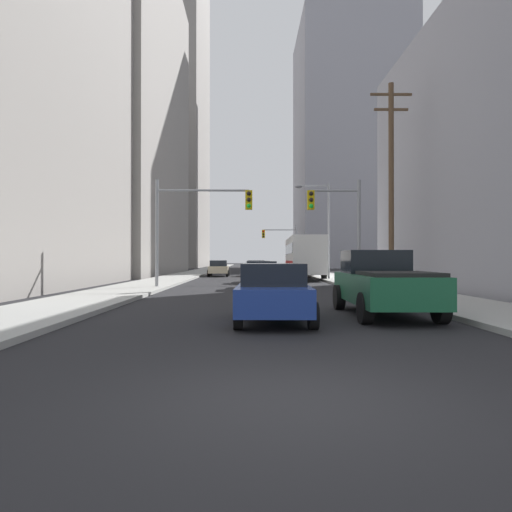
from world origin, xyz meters
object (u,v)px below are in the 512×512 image
Objects in this scene: sedan_red at (256,268)px; traffic_signal_near_right at (337,216)px; sedan_silver at (261,275)px; city_bus at (304,256)px; traffic_signal_far_right at (281,240)px; sedan_grey at (258,272)px; pickup_truck_green at (382,283)px; sedan_blue at (273,292)px; traffic_signal_near_left at (199,214)px; sedan_beige at (219,268)px.

traffic_signal_near_right is at bearing -78.21° from sedan_red.
city_bus is at bearing 73.56° from sedan_silver.
sedan_red is 15.61m from traffic_signal_far_right.
sedan_silver is 6.78m from sedan_grey.
pickup_truck_green is 1.28× the size of sedan_silver.
sedan_blue is 0.71× the size of traffic_signal_near_left.
traffic_signal_near_left is at bearing -99.54° from sedan_red.
traffic_signal_far_right is (3.49, 48.64, 3.30)m from sedan_blue.
traffic_signal_far_right reaches higher than sedan_blue.
sedan_grey is at bearing 89.97° from sedan_blue.
sedan_beige is (-3.53, 12.41, 0.00)m from sedan_grey.
traffic_signal_near_left reaches higher than sedan_blue.
city_bus is at bearing 61.65° from traffic_signal_near_left.
sedan_beige is at bearing 90.52° from traffic_signal_near_left.
sedan_grey is (-3.24, 19.25, -0.16)m from pickup_truck_green.
sedan_grey is at bearing -74.11° from sedan_beige.
traffic_signal_far_right reaches higher than sedan_grey.
traffic_signal_far_right is (3.47, 34.67, 3.30)m from sedan_silver.
sedan_grey is (-3.91, -6.47, -1.16)m from city_bus.
sedan_grey is at bearing -121.19° from city_bus.
city_bus is 2.12× the size of pickup_truck_green.
traffic_signal_near_left is (-3.36, -7.01, 3.34)m from sedan_grey.
traffic_signal_far_right is at bearing 91.17° from city_bus.
traffic_signal_far_right is (0.23, 47.14, 3.14)m from pickup_truck_green.
traffic_signal_near_left is at bearing -118.35° from city_bus.
traffic_signal_far_right is at bearing 65.64° from sedan_beige.
sedan_beige is 19.71m from traffic_signal_near_left.
city_bus is at bearing 91.20° from traffic_signal_near_right.
traffic_signal_near_right reaches higher than sedan_blue.
sedan_red is 20.60m from traffic_signal_near_left.
sedan_blue is 20.74m from sedan_grey.
pickup_truck_green is 3.59m from sedan_blue.
sedan_blue is at bearing -155.38° from pickup_truck_green.
sedan_beige is 21.16m from traffic_signal_near_right.
pickup_truck_green reaches higher than sedan_silver.
sedan_silver is 35.00m from traffic_signal_far_right.
sedan_silver is at bearing -89.93° from sedan_grey.
traffic_signal_near_right reaches higher than sedan_red.
sedan_beige is 17.31m from traffic_signal_far_right.
sedan_blue is 14.52m from traffic_signal_near_left.
city_bus is 7.65m from sedan_grey.
traffic_signal_far_right is at bearing 84.29° from sedan_silver.
sedan_silver is 0.71× the size of traffic_signal_near_left.
traffic_signal_far_right reaches higher than sedan_silver.
sedan_red is at bearing 120.72° from city_bus.
sedan_red is at bearing -103.12° from traffic_signal_far_right.
sedan_red is 0.70× the size of traffic_signal_near_right.
sedan_grey and sedan_beige have the same top height.
sedan_red is 1.00× the size of sedan_beige.
pickup_truck_green is at bearing -94.45° from traffic_signal_near_right.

